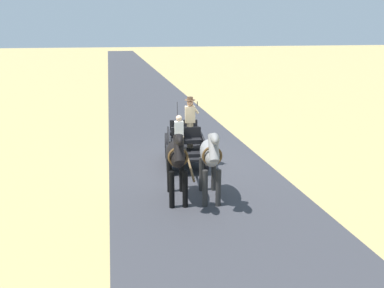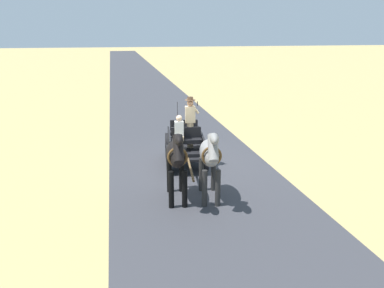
# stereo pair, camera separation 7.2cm
# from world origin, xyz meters

# --- Properties ---
(ground_plane) EXTENTS (200.00, 200.00, 0.00)m
(ground_plane) POSITION_xyz_m (0.00, 0.00, 0.00)
(ground_plane) COLOR tan
(road_surface) EXTENTS (5.66, 160.00, 0.01)m
(road_surface) POSITION_xyz_m (0.00, 0.00, 0.00)
(road_surface) COLOR #38383D
(road_surface) RESTS_ON ground
(horse_drawn_carriage) EXTENTS (1.67, 4.52, 2.50)m
(horse_drawn_carriage) POSITION_xyz_m (0.12, 0.01, 0.82)
(horse_drawn_carriage) COLOR black
(horse_drawn_carriage) RESTS_ON ground
(horse_near_side) EXTENTS (0.78, 2.15, 2.21)m
(horse_near_side) POSITION_xyz_m (0.00, 3.07, 1.32)
(horse_near_side) COLOR gray
(horse_near_side) RESTS_ON ground
(horse_off_side) EXTENTS (0.71, 2.14, 2.21)m
(horse_off_side) POSITION_xyz_m (0.93, 2.97, 1.32)
(horse_off_side) COLOR black
(horse_off_side) RESTS_ON ground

